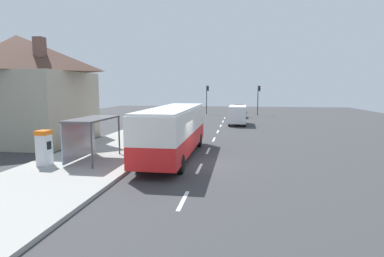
{
  "coord_description": "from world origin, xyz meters",
  "views": [
    {
      "loc": [
        2.36,
        -17.6,
        4.38
      ],
      "look_at": [
        -1.0,
        4.58,
        1.5
      ],
      "focal_mm": 29.11,
      "sensor_mm": 36.0,
      "label": 1
    }
  ],
  "objects_px": {
    "traffic_light_near_side": "(259,95)",
    "recycling_bin_red": "(147,140)",
    "ticket_machine": "(44,148)",
    "bus_shelter": "(88,128)",
    "white_van": "(238,114)",
    "recycling_bin_yellow": "(145,142)",
    "house_behind_platform": "(20,88)",
    "bus": "(174,129)",
    "recycling_bin_orange": "(142,143)",
    "traffic_light_far_side": "(207,95)",
    "sedan_near": "(239,108)",
    "sedan_far": "(239,112)"
  },
  "relations": [
    {
      "from": "traffic_light_near_side",
      "to": "recycling_bin_red",
      "type": "bearing_deg",
      "value": -107.37
    },
    {
      "from": "ticket_machine",
      "to": "bus_shelter",
      "type": "distance_m",
      "value": 2.56
    },
    {
      "from": "white_van",
      "to": "recycling_bin_yellow",
      "type": "xyz_separation_m",
      "value": [
        -6.4,
        -17.23,
        -0.69
      ]
    },
    {
      "from": "recycling_bin_yellow",
      "to": "house_behind_platform",
      "type": "height_order",
      "value": "house_behind_platform"
    },
    {
      "from": "house_behind_platform",
      "to": "bus_shelter",
      "type": "xyz_separation_m",
      "value": [
        8.8,
        -5.98,
        -2.3
      ]
    },
    {
      "from": "bus",
      "to": "traffic_light_near_side",
      "type": "bearing_deg",
      "value": 77.83
    },
    {
      "from": "recycling_bin_yellow",
      "to": "bus_shelter",
      "type": "bearing_deg",
      "value": -119.24
    },
    {
      "from": "house_behind_platform",
      "to": "recycling_bin_orange",
      "type": "bearing_deg",
      "value": -13.9
    },
    {
      "from": "white_van",
      "to": "recycling_bin_red",
      "type": "distance_m",
      "value": 17.74
    },
    {
      "from": "bus",
      "to": "recycling_bin_orange",
      "type": "relative_size",
      "value": 11.59
    },
    {
      "from": "traffic_light_far_side",
      "to": "bus_shelter",
      "type": "distance_m",
      "value": 36.63
    },
    {
      "from": "bus",
      "to": "white_van",
      "type": "height_order",
      "value": "bus"
    },
    {
      "from": "recycling_bin_red",
      "to": "bus_shelter",
      "type": "relative_size",
      "value": 0.24
    },
    {
      "from": "recycling_bin_orange",
      "to": "recycling_bin_red",
      "type": "height_order",
      "value": "same"
    },
    {
      "from": "bus",
      "to": "recycling_bin_red",
      "type": "height_order",
      "value": "bus"
    },
    {
      "from": "house_behind_platform",
      "to": "bus",
      "type": "bearing_deg",
      "value": -15.51
    },
    {
      "from": "white_van",
      "to": "bus",
      "type": "bearing_deg",
      "value": -101.66
    },
    {
      "from": "sedan_near",
      "to": "traffic_light_far_side",
      "type": "distance_m",
      "value": 7.37
    },
    {
      "from": "white_van",
      "to": "sedan_far",
      "type": "xyz_separation_m",
      "value": [
        0.1,
        9.57,
        -0.55
      ]
    },
    {
      "from": "sedan_far",
      "to": "recycling_bin_red",
      "type": "relative_size",
      "value": 4.72
    },
    {
      "from": "white_van",
      "to": "recycling_bin_orange",
      "type": "relative_size",
      "value": 5.51
    },
    {
      "from": "bus_shelter",
      "to": "sedan_near",
      "type": "bearing_deg",
      "value": 77.95
    },
    {
      "from": "traffic_light_near_side",
      "to": "traffic_light_far_side",
      "type": "bearing_deg",
      "value": 174.69
    },
    {
      "from": "recycling_bin_yellow",
      "to": "bus_shelter",
      "type": "xyz_separation_m",
      "value": [
        -2.21,
        -3.95,
        1.44
      ]
    },
    {
      "from": "bus",
      "to": "bus_shelter",
      "type": "xyz_separation_m",
      "value": [
        -4.7,
        -2.23,
        0.25
      ]
    },
    {
      "from": "recycling_bin_red",
      "to": "sedan_far",
      "type": "bearing_deg",
      "value": 76.02
    },
    {
      "from": "sedan_near",
      "to": "ticket_machine",
      "type": "xyz_separation_m",
      "value": [
        -10.48,
        -42.41,
        0.38
      ]
    },
    {
      "from": "ticket_machine",
      "to": "house_behind_platform",
      "type": "height_order",
      "value": "house_behind_platform"
    },
    {
      "from": "white_van",
      "to": "ticket_machine",
      "type": "height_order",
      "value": "white_van"
    },
    {
      "from": "white_van",
      "to": "recycling_bin_red",
      "type": "height_order",
      "value": "white_van"
    },
    {
      "from": "traffic_light_near_side",
      "to": "house_behind_platform",
      "type": "height_order",
      "value": "house_behind_platform"
    },
    {
      "from": "sedan_far",
      "to": "traffic_light_far_side",
      "type": "distance_m",
      "value": 8.25
    },
    {
      "from": "sedan_near",
      "to": "recycling_bin_yellow",
      "type": "distance_m",
      "value": 37.43
    },
    {
      "from": "recycling_bin_yellow",
      "to": "traffic_light_near_side",
      "type": "distance_m",
      "value": 33.26
    },
    {
      "from": "recycling_bin_yellow",
      "to": "traffic_light_far_side",
      "type": "xyz_separation_m",
      "value": [
        1.1,
        32.51,
        2.63
      ]
    },
    {
      "from": "white_van",
      "to": "recycling_bin_red",
      "type": "bearing_deg",
      "value": -111.17
    },
    {
      "from": "ticket_machine",
      "to": "recycling_bin_red",
      "type": "bearing_deg",
      "value": 57.52
    },
    {
      "from": "recycling_bin_yellow",
      "to": "recycling_bin_red",
      "type": "distance_m",
      "value": 0.7
    },
    {
      "from": "recycling_bin_orange",
      "to": "recycling_bin_yellow",
      "type": "bearing_deg",
      "value": 90.0
    },
    {
      "from": "recycling_bin_yellow",
      "to": "traffic_light_far_side",
      "type": "height_order",
      "value": "traffic_light_far_side"
    },
    {
      "from": "sedan_far",
      "to": "recycling_bin_orange",
      "type": "height_order",
      "value": "sedan_far"
    },
    {
      "from": "sedan_near",
      "to": "traffic_light_far_side",
      "type": "relative_size",
      "value": 0.9
    },
    {
      "from": "sedan_far",
      "to": "white_van",
      "type": "bearing_deg",
      "value": -90.58
    },
    {
      "from": "recycling_bin_orange",
      "to": "bus_shelter",
      "type": "height_order",
      "value": "bus_shelter"
    },
    {
      "from": "white_van",
      "to": "house_behind_platform",
      "type": "height_order",
      "value": "house_behind_platform"
    },
    {
      "from": "traffic_light_far_side",
      "to": "bus_shelter",
      "type": "xyz_separation_m",
      "value": [
        -3.31,
        -36.46,
        -1.19
      ]
    },
    {
      "from": "recycling_bin_orange",
      "to": "bus_shelter",
      "type": "distance_m",
      "value": 4.19
    },
    {
      "from": "bus",
      "to": "recycling_bin_yellow",
      "type": "height_order",
      "value": "bus"
    },
    {
      "from": "bus",
      "to": "traffic_light_far_side",
      "type": "relative_size",
      "value": 2.23
    },
    {
      "from": "sedan_near",
      "to": "recycling_bin_yellow",
      "type": "xyz_separation_m",
      "value": [
        -6.5,
        -36.86,
        -0.14
      ]
    }
  ]
}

